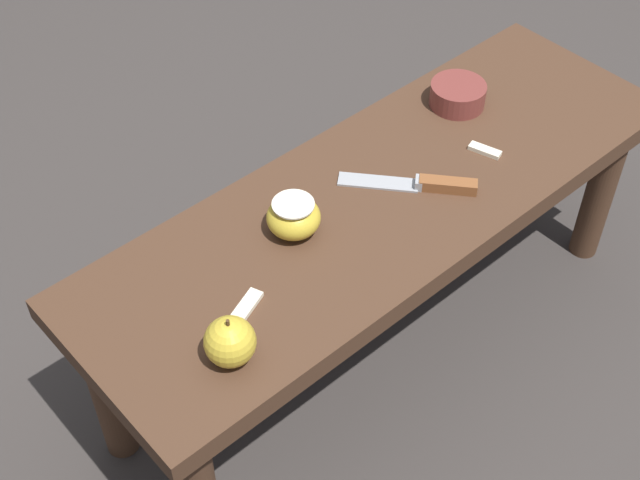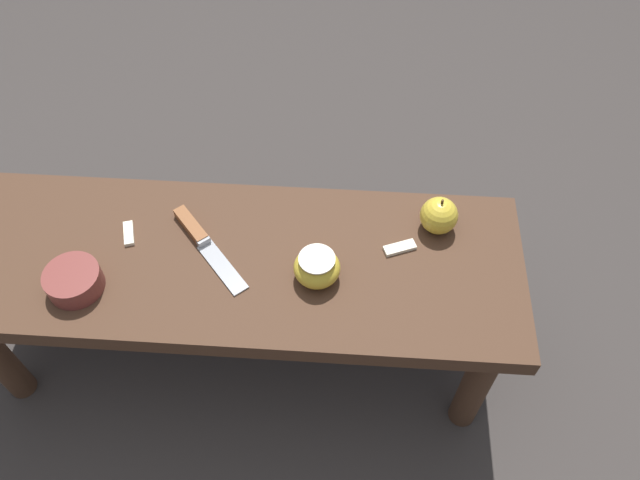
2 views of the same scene
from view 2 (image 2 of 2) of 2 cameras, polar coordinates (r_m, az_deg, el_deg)
name	(u,v)px [view 2 (image 2 of 2)]	position (r m, az deg, el deg)	size (l,w,h in m)	color
ground_plane	(247,350)	(1.52, -6.68, -10.00)	(8.00, 8.00, 0.00)	#383330
wooden_bench	(232,276)	(1.24, -8.08, -3.25)	(1.12, 0.37, 0.39)	#472D1E
knife	(200,237)	(1.22, -10.94, 0.26)	(0.17, 0.19, 0.02)	#9EA0A5
apple_whole	(439,216)	(1.21, 10.82, 2.20)	(0.07, 0.07, 0.08)	gold
apple_cut	(317,268)	(1.13, -0.28, -2.53)	(0.09, 0.09, 0.06)	gold
apple_slice_near_knife	(129,233)	(1.26, -17.08, 0.58)	(0.03, 0.06, 0.01)	silver
apple_slice_center	(400,248)	(1.20, 7.30, -0.70)	(0.07, 0.04, 0.01)	silver
bowl	(74,281)	(1.21, -21.59, -3.47)	(0.10, 0.10, 0.04)	brown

